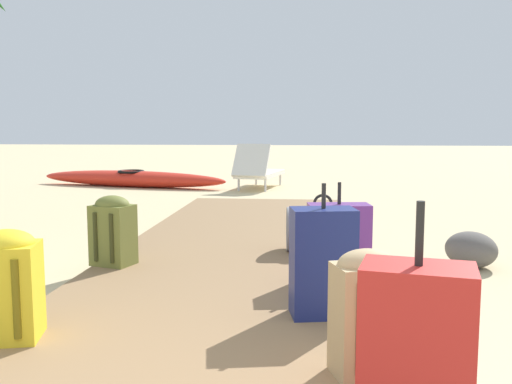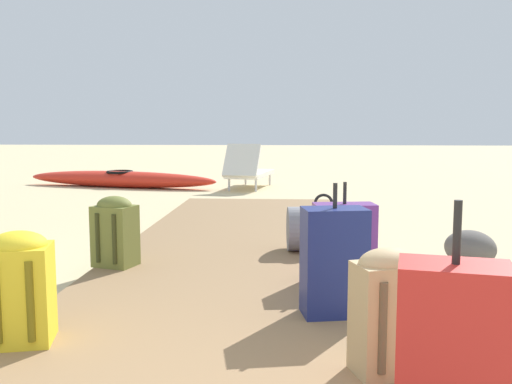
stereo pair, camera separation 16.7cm
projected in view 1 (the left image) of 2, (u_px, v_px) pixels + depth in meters
name	position (u px, v px, depth m)	size (l,w,h in m)	color
ground_plane	(225.00, 287.00, 3.93)	(60.00, 60.00, 0.00)	#CCB789
boardwalk	(238.00, 258.00, 4.62)	(2.07, 7.02, 0.08)	olive
duffel_bag_grey	(322.00, 229.00, 4.69)	(0.62, 0.41, 0.48)	slate
suitcase_red	(415.00, 372.00, 1.64)	(0.36, 0.27, 0.83)	red
backpack_yellow	(7.00, 282.00, 2.73)	(0.34, 0.32, 0.55)	gold
suitcase_navy	(323.00, 262.00, 3.07)	(0.38, 0.28, 0.73)	navy
backpack_tan	(366.00, 310.00, 2.33)	(0.31, 0.27, 0.54)	tan
suitcase_purple	(339.00, 243.00, 3.77)	(0.43, 0.26, 0.67)	#6B2D84
backpack_olive	(113.00, 228.00, 4.22)	(0.35, 0.30, 0.53)	olive
lounge_chair	(258.00, 171.00, 10.09)	(0.86, 1.59, 0.82)	white
kayak	(131.00, 179.00, 10.47)	(3.83, 1.40, 0.31)	red
rock_right_near	(471.00, 250.00, 4.48)	(0.38, 0.43, 0.29)	#5B5651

